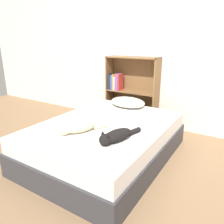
{
  "coord_description": "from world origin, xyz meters",
  "views": [
    {
      "loc": [
        1.33,
        -1.98,
        1.34
      ],
      "look_at": [
        0.0,
        0.14,
        0.53
      ],
      "focal_mm": 35.0,
      "sensor_mm": 36.0,
      "label": 1
    }
  ],
  "objects_px": {
    "bed": "(106,140)",
    "bookshelf": "(131,90)",
    "cat_light": "(77,127)",
    "cat_dark": "(116,136)",
    "pillow": "(128,102)"
  },
  "relations": [
    {
      "from": "bed",
      "to": "cat_light",
      "type": "distance_m",
      "value": 0.49
    },
    {
      "from": "bed",
      "to": "bookshelf",
      "type": "relative_size",
      "value": 1.67
    },
    {
      "from": "pillow",
      "to": "bookshelf",
      "type": "height_order",
      "value": "bookshelf"
    },
    {
      "from": "cat_light",
      "to": "cat_dark",
      "type": "distance_m",
      "value": 0.45
    },
    {
      "from": "cat_dark",
      "to": "pillow",
      "type": "bearing_deg",
      "value": -142.09
    },
    {
      "from": "cat_dark",
      "to": "cat_light",
      "type": "bearing_deg",
      "value": -69.63
    },
    {
      "from": "pillow",
      "to": "cat_dark",
      "type": "relative_size",
      "value": 0.99
    },
    {
      "from": "pillow",
      "to": "cat_light",
      "type": "distance_m",
      "value": 1.11
    },
    {
      "from": "pillow",
      "to": "bookshelf",
      "type": "relative_size",
      "value": 0.47
    },
    {
      "from": "pillow",
      "to": "cat_dark",
      "type": "bearing_deg",
      "value": -67.42
    },
    {
      "from": "cat_light",
      "to": "cat_dark",
      "type": "xyz_separation_m",
      "value": [
        0.45,
        0.04,
        -0.01
      ]
    },
    {
      "from": "bed",
      "to": "bookshelf",
      "type": "bearing_deg",
      "value": 104.26
    },
    {
      "from": "pillow",
      "to": "bookshelf",
      "type": "xyz_separation_m",
      "value": [
        -0.21,
        0.5,
        0.07
      ]
    },
    {
      "from": "pillow",
      "to": "bookshelf",
      "type": "bearing_deg",
      "value": 113.22
    },
    {
      "from": "bed",
      "to": "cat_dark",
      "type": "height_order",
      "value": "cat_dark"
    }
  ]
}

